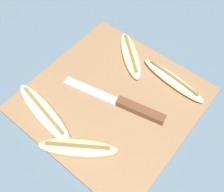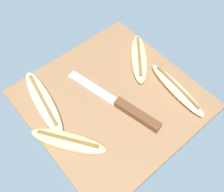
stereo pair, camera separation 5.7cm
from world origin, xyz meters
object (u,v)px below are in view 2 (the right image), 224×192
(banana_bright_far, at_px, (43,101))
(banana_ripe_center, at_px, (68,141))
(banana_cream_curved, at_px, (177,89))
(banana_soft_right, at_px, (139,58))
(knife, at_px, (129,109))

(banana_bright_far, relative_size, banana_ripe_center, 1.22)
(banana_bright_far, height_order, banana_cream_curved, banana_cream_curved)
(banana_ripe_center, bearing_deg, banana_bright_far, 83.71)
(banana_soft_right, distance_m, banana_ripe_center, 0.27)
(banana_bright_far, xyz_separation_m, banana_ripe_center, (-0.01, -0.12, 0.00))
(banana_cream_curved, distance_m, banana_ripe_center, 0.27)
(banana_soft_right, bearing_deg, banana_cream_curved, -89.76)
(banana_bright_far, relative_size, banana_cream_curved, 1.09)
(banana_soft_right, bearing_deg, banana_ripe_center, -166.09)
(knife, bearing_deg, banana_bright_far, 121.10)
(banana_soft_right, xyz_separation_m, banana_cream_curved, (0.00, -0.13, 0.00))
(knife, distance_m, banana_soft_right, 0.15)
(banana_soft_right, height_order, banana_bright_far, same)
(banana_bright_far, distance_m, banana_cream_curved, 0.31)
(knife, bearing_deg, banana_ripe_center, 157.78)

